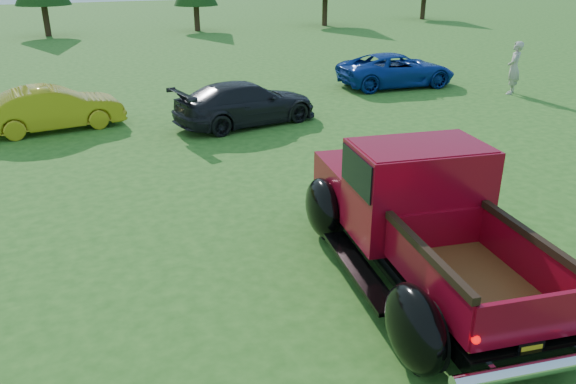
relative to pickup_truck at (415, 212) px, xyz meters
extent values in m
plane|color=#275718|center=(-1.10, 0.86, -0.93)|extent=(120.00, 120.00, 0.00)
cylinder|color=#332114|center=(-4.10, 31.86, -0.03)|extent=(0.36, 0.36, 1.80)
cylinder|color=#332114|center=(4.90, 30.86, -0.14)|extent=(0.36, 0.36, 1.58)
cylinder|color=#332114|center=(13.90, 30.36, 0.04)|extent=(0.36, 0.36, 1.94)
cylinder|color=#332114|center=(22.90, 31.36, -0.07)|extent=(0.36, 0.36, 1.73)
cylinder|color=black|center=(-1.22, -1.94, -0.51)|extent=(0.38, 0.87, 0.84)
cylinder|color=black|center=(0.55, -2.23, -0.51)|extent=(0.38, 0.87, 0.84)
cylinder|color=black|center=(-0.68, 1.39, -0.51)|extent=(0.38, 0.87, 0.84)
cylinder|color=black|center=(1.09, 1.11, -0.51)|extent=(0.38, 0.87, 0.84)
cube|color=black|center=(-0.06, -0.37, -0.46)|extent=(2.24, 5.13, 0.21)
cube|color=maroon|center=(0.22, 1.35, -0.02)|extent=(2.02, 1.85, 0.65)
cube|color=silver|center=(0.35, 2.15, -0.03)|extent=(1.68, 0.33, 0.53)
cube|color=maroon|center=(0.00, 0.00, 0.33)|extent=(2.05, 1.49, 1.37)
cube|color=black|center=(0.00, 0.00, 0.70)|extent=(2.07, 1.40, 0.53)
cube|color=maroon|center=(0.00, 0.00, 0.99)|extent=(1.95, 1.38, 0.08)
cube|color=brown|center=(-0.27, -1.67, -0.28)|extent=(1.74, 2.31, 0.05)
cube|color=maroon|center=(-0.97, -1.55, 0.00)|extent=(0.39, 2.09, 0.55)
cube|color=maroon|center=(0.43, -1.78, 0.00)|extent=(0.39, 2.09, 0.55)
cube|color=maroon|center=(-0.10, -0.63, 0.00)|extent=(1.41, 0.28, 0.55)
cube|color=maroon|center=(-0.44, -2.71, 0.00)|extent=(1.42, 0.29, 0.55)
cube|color=black|center=(-0.97, -1.55, 0.32)|extent=(0.43, 2.10, 0.09)
cube|color=black|center=(0.43, -1.78, 0.32)|extent=(0.43, 2.10, 0.09)
ellipsoid|color=black|center=(-1.32, -1.92, -0.38)|extent=(0.66, 1.18, 0.93)
ellipsoid|color=black|center=(0.65, -2.24, -0.38)|extent=(0.66, 1.18, 0.93)
ellipsoid|color=black|center=(-0.79, 1.41, -0.38)|extent=(0.66, 1.18, 0.93)
ellipsoid|color=black|center=(1.19, 1.09, -0.38)|extent=(0.66, 1.18, 0.93)
cube|color=black|center=(-1.06, -0.26, -0.58)|extent=(0.68, 2.24, 0.06)
cube|color=black|center=(0.92, -0.58, -0.58)|extent=(0.68, 2.24, 0.06)
cylinder|color=silver|center=(-0.48, -2.97, -0.40)|extent=(2.06, 0.49, 0.17)
cube|color=black|center=(-0.44, -2.75, -0.35)|extent=(0.31, 0.07, 0.16)
cube|color=gold|center=(-0.44, -2.76, -0.35)|extent=(0.25, 0.05, 0.11)
sphere|color=#CC0505|center=(-1.11, -2.63, -0.11)|extent=(0.09, 0.09, 0.09)
imported|color=#B19A17|center=(-4.60, 10.13, -0.34)|extent=(3.74, 1.68, 1.19)
imported|color=black|center=(0.40, 8.59, -0.33)|extent=(4.36, 2.37, 1.20)
imported|color=navy|center=(7.16, 11.23, -0.33)|extent=(4.46, 2.34, 1.20)
imported|color=#ADA396|center=(10.13, 8.58, -0.04)|extent=(0.77, 0.75, 1.78)
camera|label=1|loc=(-4.68, -6.13, 3.43)|focal=35.00mm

